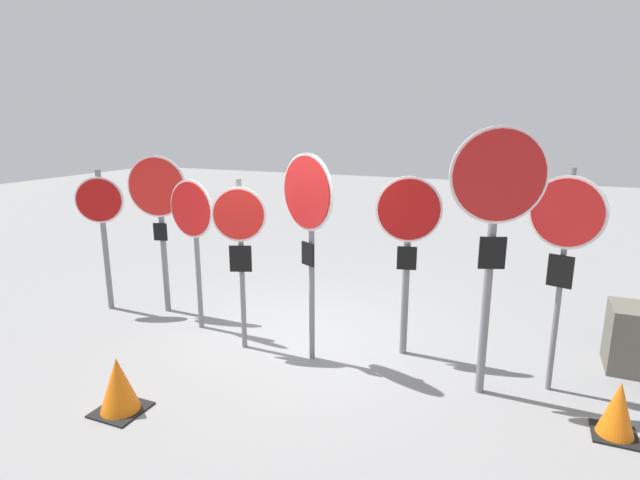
# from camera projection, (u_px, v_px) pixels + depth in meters

# --- Properties ---
(ground_plane) EXTENTS (40.00, 40.00, 0.00)m
(ground_plane) POSITION_uv_depth(u_px,v_px,m) (295.00, 344.00, 6.58)
(ground_plane) COLOR gray
(stop_sign_0) EXTENTS (0.60, 0.39, 2.17)m
(stop_sign_0) POSITION_uv_depth(u_px,v_px,m) (101.00, 217.00, 7.46)
(stop_sign_0) COLOR slate
(stop_sign_0) RESTS_ON ground
(stop_sign_1) EXTENTS (0.87, 0.27, 2.38)m
(stop_sign_1) POSITION_uv_depth(u_px,v_px,m) (159.00, 204.00, 7.30)
(stop_sign_1) COLOR slate
(stop_sign_1) RESTS_ON ground
(stop_sign_2) EXTENTS (0.78, 0.19, 2.11)m
(stop_sign_2) POSITION_uv_depth(u_px,v_px,m) (193.00, 222.00, 6.72)
(stop_sign_2) COLOR slate
(stop_sign_2) RESTS_ON ground
(stop_sign_3) EXTENTS (0.64, 0.27, 2.19)m
(stop_sign_3) POSITION_uv_depth(u_px,v_px,m) (240.00, 234.00, 6.10)
(stop_sign_3) COLOR slate
(stop_sign_3) RESTS_ON ground
(stop_sign_4) EXTENTS (0.80, 0.44, 2.52)m
(stop_sign_4) POSITION_uv_depth(u_px,v_px,m) (308.00, 211.00, 5.72)
(stop_sign_4) COLOR slate
(stop_sign_4) RESTS_ON ground
(stop_sign_5) EXTENTS (0.77, 0.22, 2.25)m
(stop_sign_5) POSITION_uv_depth(u_px,v_px,m) (408.00, 235.00, 5.92)
(stop_sign_5) COLOR slate
(stop_sign_5) RESTS_ON ground
(stop_sign_6) EXTENTS (0.90, 0.35, 2.83)m
(stop_sign_6) POSITION_uv_depth(u_px,v_px,m) (495.00, 212.00, 4.91)
(stop_sign_6) COLOR slate
(stop_sign_6) RESTS_ON ground
(stop_sign_7) EXTENTS (0.72, 0.25, 2.42)m
(stop_sign_7) POSITION_uv_depth(u_px,v_px,m) (565.00, 234.00, 5.03)
(stop_sign_7) COLOR slate
(stop_sign_7) RESTS_ON ground
(traffic_cone_0) EXTENTS (0.47, 0.47, 0.58)m
(traffic_cone_0) POSITION_uv_depth(u_px,v_px,m) (119.00, 385.00, 4.99)
(traffic_cone_0) COLOR black
(traffic_cone_0) RESTS_ON ground
(traffic_cone_1) EXTENTS (0.39, 0.39, 0.55)m
(traffic_cone_1) POSITION_uv_depth(u_px,v_px,m) (618.00, 410.00, 4.60)
(traffic_cone_1) COLOR black
(traffic_cone_1) RESTS_ON ground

